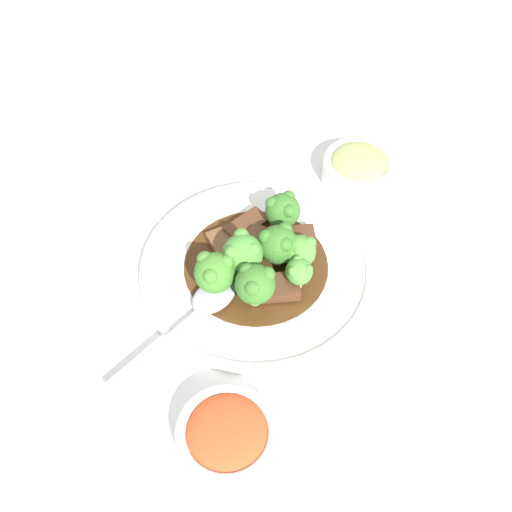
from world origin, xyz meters
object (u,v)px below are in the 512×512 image
beef_strip_1 (280,287)px  broccoli_floret_6 (215,272)px  serving_spoon (205,303)px  main_plate (256,267)px  broccoli_floret_2 (243,253)px  side_bowl_appetizer (359,167)px  broccoli_floret_4 (283,210)px  beef_strip_3 (247,226)px  broccoli_floret_0 (299,251)px  side_bowl_kimchi (227,435)px  broccoli_floret_5 (299,271)px  beef_strip_4 (294,239)px  broccoli_floret_1 (278,244)px  beef_strip_0 (225,246)px  broccoli_floret_3 (255,284)px  sauce_dish (121,208)px  beef_strip_2 (255,246)px

beef_strip_1 → broccoli_floret_6: (0.01, -0.08, 0.03)m
serving_spoon → main_plate: bearing=149.5°
main_plate → broccoli_floret_2: 0.05m
broccoli_floret_2 → side_bowl_appetizer: broccoli_floret_2 is taller
broccoli_floret_4 → beef_strip_3: bearing=-73.4°
broccoli_floret_0 → side_bowl_kimchi: bearing=-8.0°
broccoli_floret_5 → side_bowl_kimchi: (0.21, -0.04, -0.03)m
beef_strip_4 → broccoli_floret_1: broccoli_floret_1 is taller
beef_strip_4 → beef_strip_0: bearing=-71.7°
main_plate → broccoli_floret_0: size_ratio=6.23×
broccoli_floret_2 → side_bowl_kimchi: (0.22, 0.03, -0.03)m
broccoli_floret_1 → main_plate: bearing=-70.0°
broccoli_floret_3 → broccoli_floret_6: (-0.01, -0.05, -0.00)m
beef_strip_0 → broccoli_floret_0: 0.10m
broccoli_floret_3 → side_bowl_appetizer: (-0.27, 0.10, -0.03)m
broccoli_floret_3 → sauce_dish: 0.26m
broccoli_floret_0 → broccoli_floret_3: size_ratio=0.81×
beef_strip_0 → broccoli_floret_2: size_ratio=1.06×
broccoli_floret_3 → side_bowl_kimchi: bearing=2.6°
broccoli_floret_0 → side_bowl_kimchi: size_ratio=0.45×
broccoli_floret_0 → main_plate: bearing=-80.4°
main_plate → beef_strip_0: beef_strip_0 is taller
broccoli_floret_6 → beef_strip_4: bearing=138.5°
broccoli_floret_0 → broccoli_floret_6: broccoli_floret_6 is taller
main_plate → beef_strip_4: size_ratio=4.81×
beef_strip_0 → broccoli_floret_6: (0.07, 0.00, 0.03)m
beef_strip_2 → broccoli_floret_6: (0.07, -0.03, 0.03)m
beef_strip_4 → broccoli_floret_5: 0.07m
beef_strip_4 → broccoli_floret_3: 0.11m
beef_strip_2 → side_bowl_appetizer: (-0.19, 0.12, -0.00)m
beef_strip_2 → serving_spoon: (0.10, -0.04, -0.00)m
beef_strip_4 → serving_spoon: bearing=-36.0°
broccoli_floret_1 → broccoli_floret_0: bearing=88.7°
beef_strip_0 → sauce_dish: bearing=-106.9°
beef_strip_3 → serving_spoon: bearing=-9.3°
side_bowl_kimchi → broccoli_floret_0: bearing=172.0°
beef_strip_3 → broccoli_floret_5: size_ratio=1.42×
beef_strip_4 → broccoli_floret_1: 0.05m
beef_strip_1 → broccoli_floret_0: 0.05m
broccoli_floret_3 → broccoli_floret_6: 0.05m
main_plate → beef_strip_1: size_ratio=5.44×
broccoli_floret_0 → side_bowl_appetizer: (-0.20, 0.06, -0.02)m
broccoli_floret_5 → side_bowl_kimchi: size_ratio=0.43×
broccoli_floret_0 → broccoli_floret_3: 0.08m
beef_strip_4 → beef_strip_1: bearing=-2.7°
broccoli_floret_5 → sauce_dish: bearing=-108.3°
serving_spoon → side_bowl_appetizer: size_ratio=1.74×
side_bowl_kimchi → broccoli_floret_6: bearing=-161.8°
beef_strip_3 → side_bowl_kimchi: size_ratio=0.60×
beef_strip_1 → broccoli_floret_5: size_ratio=1.20×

